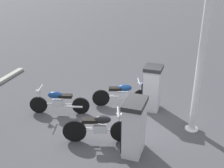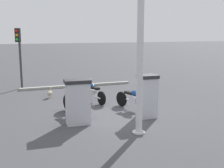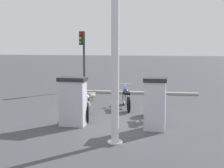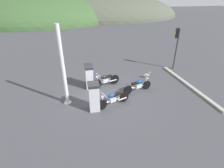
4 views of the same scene
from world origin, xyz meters
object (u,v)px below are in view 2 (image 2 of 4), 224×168
object	(u,v)px
motorcycle_near_pump	(134,99)
motorcycle_far_pump	(76,103)
fuel_pump_far	(78,102)
fuel_pump_near	(147,96)
wandering_duck	(50,93)
canopy_support_pole	(140,65)
motorcycle_extra	(93,92)
roadside_traffic_light	(19,47)

from	to	relation	value
motorcycle_near_pump	motorcycle_far_pump	bearing A→B (deg)	89.95
motorcycle_far_pump	fuel_pump_far	bearing A→B (deg)	171.54
fuel_pump_near	motorcycle_far_pump	bearing A→B (deg)	66.71
fuel_pump_near	motorcycle_far_pump	xyz separation A→B (m)	(1.02, 2.38, -0.31)
fuel_pump_near	motorcycle_far_pump	world-z (taller)	fuel_pump_near
wandering_duck	canopy_support_pole	bearing A→B (deg)	-159.65
motorcycle_extra	canopy_support_pole	world-z (taller)	canopy_support_pole
fuel_pump_far	wandering_duck	distance (m)	4.25
fuel_pump_near	fuel_pump_far	distance (m)	2.53
motorcycle_extra	canopy_support_pole	bearing A→B (deg)	-175.30
wandering_duck	fuel_pump_far	bearing A→B (deg)	-173.45
fuel_pump_far	wandering_duck	size ratio (longest dim) A/B	3.01
fuel_pump_near	roadside_traffic_light	bearing A→B (deg)	31.53
canopy_support_pole	motorcycle_near_pump	bearing A→B (deg)	-18.90
motorcycle_near_pump	roadside_traffic_light	world-z (taller)	roadside_traffic_light
roadside_traffic_light	motorcycle_far_pump	bearing A→B (deg)	-162.49
roadside_traffic_light	canopy_support_pole	bearing A→B (deg)	-158.37
motorcycle_near_pump	fuel_pump_far	bearing A→B (deg)	112.77
fuel_pump_near	canopy_support_pole	size ratio (longest dim) A/B	0.36
fuel_pump_near	motorcycle_extra	bearing A→B (deg)	23.99
wandering_duck	roadside_traffic_light	size ratio (longest dim) A/B	0.16
motorcycle_far_pump	roadside_traffic_light	size ratio (longest dim) A/B	0.60
fuel_pump_near	motorcycle_near_pump	xyz separation A→B (m)	(1.02, 0.10, -0.33)
roadside_traffic_light	canopy_support_pole	world-z (taller)	canopy_support_pole
fuel_pump_near	roadside_traffic_light	distance (m)	8.22
fuel_pump_near	fuel_pump_far	world-z (taller)	fuel_pump_near
motorcycle_near_pump	roadside_traffic_light	size ratio (longest dim) A/B	0.61
motorcycle_far_pump	wandering_duck	xyz separation A→B (m)	(3.16, 0.63, -0.24)
fuel_pump_near	motorcycle_far_pump	distance (m)	2.61
motorcycle_far_pump	fuel_pump_near	bearing A→B (deg)	-113.29
fuel_pump_far	canopy_support_pole	xyz separation A→B (m)	(-1.42, -1.60, 1.32)
motorcycle_far_pump	motorcycle_extra	distance (m)	2.17
fuel_pump_near	wandering_duck	bearing A→B (deg)	35.75
wandering_duck	roadside_traffic_light	bearing A→B (deg)	24.21
motorcycle_near_pump	canopy_support_pole	xyz separation A→B (m)	(-2.45, 0.84, 1.63)
motorcycle_near_pump	motorcycle_extra	world-z (taller)	motorcycle_near_pump
canopy_support_pole	wandering_duck	bearing A→B (deg)	20.35
fuel_pump_far	motorcycle_far_pump	size ratio (longest dim) A/B	0.79
fuel_pump_far	motorcycle_far_pump	xyz separation A→B (m)	(1.03, -0.15, -0.29)
motorcycle_near_pump	wandering_duck	distance (m)	4.31
wandering_duck	fuel_pump_near	bearing A→B (deg)	-144.25
wandering_duck	roadside_traffic_light	distance (m)	3.58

